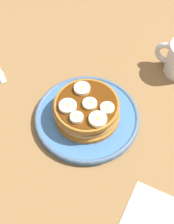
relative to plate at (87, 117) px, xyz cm
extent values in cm
cube|color=olive|center=(0.00, 0.00, -2.41)|extent=(140.00, 140.00, 3.00)
cylinder|color=#3F72B2|center=(0.00, 0.00, -0.21)|extent=(22.13, 22.13, 1.41)
torus|color=#496588|center=(0.00, 0.00, 0.29)|extent=(22.45, 22.45, 0.98)
cylinder|color=#AD6A29|center=(-0.48, -0.11, 1.04)|extent=(13.83, 13.83, 1.09)
cylinder|color=#C09047|center=(-0.07, 0.18, 2.14)|extent=(12.97, 12.97, 1.09)
cylinder|color=#B17545|center=(0.58, 0.42, 3.23)|extent=(13.27, 13.27, 1.09)
cylinder|color=#A26B28|center=(0.46, 0.16, 4.33)|extent=(13.39, 13.39, 1.09)
cylinder|color=#592B0A|center=(0.00, 0.00, 4.95)|extent=(12.30, 12.30, 0.16)
cylinder|color=#FCEFBD|center=(-0.64, 0.50, 5.28)|extent=(2.95, 2.95, 0.82)
cylinder|color=tan|center=(-0.64, 0.50, 5.74)|extent=(0.83, 0.83, 0.08)
cylinder|color=beige|center=(-4.15, -0.78, 5.24)|extent=(2.89, 2.89, 0.73)
cylinder|color=tan|center=(-4.15, -0.78, 5.64)|extent=(0.81, 0.81, 0.08)
cylinder|color=#EBE4C5|center=(2.91, 2.66, 5.33)|extent=(3.59, 3.59, 0.91)
cylinder|color=tan|center=(2.91, 2.66, 5.82)|extent=(1.01, 1.01, 0.08)
cylinder|color=#F6EFC3|center=(2.59, -2.64, 5.33)|extent=(3.39, 3.39, 0.91)
cylinder|color=tan|center=(2.59, -2.64, 5.82)|extent=(0.95, 0.95, 0.08)
cylinder|color=#F4F1B9|center=(-3.79, 2.58, 5.36)|extent=(3.58, 3.58, 0.98)
cylinder|color=tan|center=(-3.79, 2.58, 5.89)|extent=(1.00, 1.00, 0.08)
cylinder|color=#EEE5C5|center=(-0.37, 4.20, 5.35)|extent=(2.67, 2.67, 0.96)
cylinder|color=tan|center=(-0.37, 4.20, 5.87)|extent=(0.75, 0.75, 0.08)
torus|color=white|center=(-8.78, -22.81, 3.23)|extent=(5.96, 1.32, 5.96)
cube|color=beige|center=(-21.03, 13.08, -0.76)|extent=(11.49, 11.49, 0.30)
cube|color=silver|center=(23.28, -0.79, -0.66)|extent=(3.52, 3.17, 0.50)
camera|label=1|loc=(-19.04, 34.91, 59.23)|focal=53.50mm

